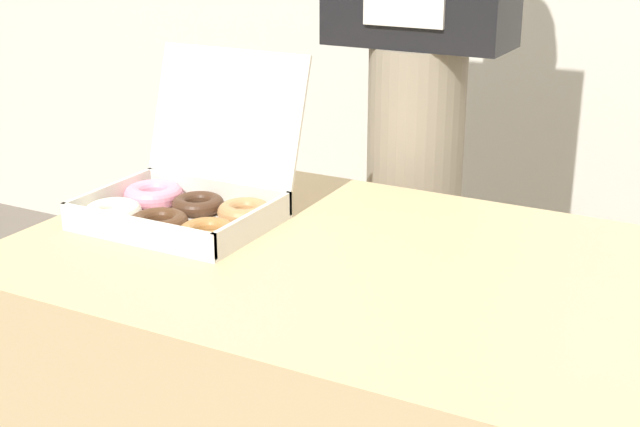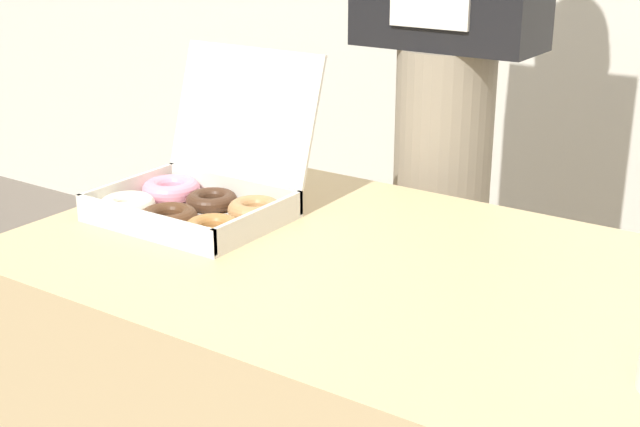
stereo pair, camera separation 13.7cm
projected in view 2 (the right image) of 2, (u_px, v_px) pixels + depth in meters
donut_box at (197, 193)px, 1.56m from camera, size 0.33×0.32×0.27m
person_customer at (449, 18)px, 1.77m from camera, size 0.37×0.23×1.79m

